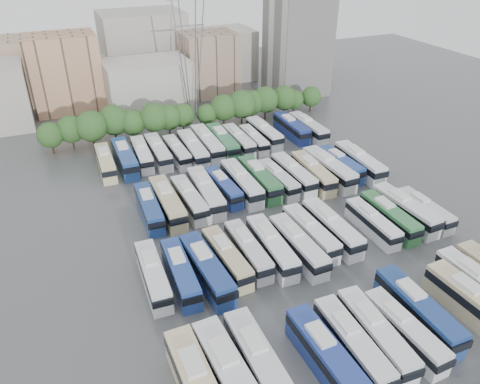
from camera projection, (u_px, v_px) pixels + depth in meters
name	position (u px, v px, depth m)	size (l,w,h in m)	color
ground	(284.00, 228.00, 71.28)	(220.00, 220.00, 0.00)	#424447
tree_line	(190.00, 112.00, 102.13)	(65.09, 8.04, 8.17)	black
city_buildings	(131.00, 66.00, 121.99)	(102.00, 35.00, 20.00)	#9E998E
apartment_tower	(298.00, 43.00, 122.54)	(14.00, 14.00, 26.00)	silver
electricity_pylon	(189.00, 37.00, 102.43)	(9.00, 6.91, 33.83)	slate
bus_r0_s1	(231.00, 378.00, 45.41)	(3.58, 13.81, 4.30)	silver
bus_r0_s2	(260.00, 364.00, 46.88)	(2.94, 13.17, 4.13)	silver
bus_r0_s4	(327.00, 358.00, 47.63)	(3.02, 12.89, 4.03)	navy
bus_r0_s5	(352.00, 344.00, 49.33)	(2.99, 12.28, 3.83)	silver
bus_r0_s6	(375.00, 334.00, 50.51)	(3.32, 12.44, 3.87)	silver
bus_r0_s7	(404.00, 330.00, 51.11)	(2.96, 11.59, 3.61)	silver
bus_r0_s8	(418.00, 310.00, 53.55)	(2.96, 12.88, 4.03)	navy
bus_r0_s10	(475.00, 305.00, 54.11)	(3.52, 13.44, 4.18)	#CDBD8D
bus_r0_s11	(479.00, 285.00, 57.25)	(2.98, 12.47, 3.90)	silver
bus_r1_s0	(153.00, 275.00, 59.05)	(3.06, 11.91, 3.71)	silver
bus_r1_s1	(180.00, 273.00, 59.46)	(3.13, 11.99, 3.73)	navy
bus_r1_s2	(207.00, 269.00, 59.83)	(3.49, 13.12, 4.08)	navy
bus_r1_s3	(227.00, 258.00, 62.15)	(3.16, 11.83, 3.68)	tan
bus_r1_s4	(248.00, 250.00, 63.58)	(2.57, 11.64, 3.65)	silver
bus_r1_s5	(272.00, 247.00, 64.02)	(3.17, 12.56, 3.91)	silver
bus_r1_s6	(298.00, 246.00, 64.26)	(2.97, 12.55, 3.92)	silver
bus_r1_s7	(310.00, 233.00, 67.00)	(2.96, 12.17, 3.80)	silver
bus_r1_s8	(332.00, 228.00, 67.96)	(2.98, 12.75, 3.99)	silver
bus_r1_s10	(372.00, 223.00, 69.51)	(2.58, 11.15, 3.49)	silver
bus_r1_s11	(389.00, 216.00, 70.80)	(2.66, 11.94, 3.74)	#31733F
bus_r1_s12	(405.00, 209.00, 72.28)	(3.44, 12.92, 4.02)	silver
bus_r1_s13	(425.00, 210.00, 72.77)	(2.47, 10.85, 3.40)	silver
bus_r2_s1	(149.00, 208.00, 72.92)	(3.17, 12.15, 3.78)	navy
bus_r2_s2	(167.00, 202.00, 73.93)	(2.97, 13.32, 4.17)	tan
bus_r2_s3	(189.00, 199.00, 75.22)	(2.92, 12.11, 3.78)	silver
bus_r2_s4	(206.00, 192.00, 76.74)	(3.50, 13.41, 4.17)	silver
bus_r2_s5	(223.00, 187.00, 78.89)	(2.99, 11.39, 3.54)	navy
bus_r2_s6	(241.00, 183.00, 79.58)	(2.98, 13.17, 4.12)	silver
bus_r2_s7	(259.00, 179.00, 80.87)	(2.97, 13.11, 4.11)	#2C663A
bus_r2_s8	(278.00, 179.00, 81.28)	(2.89, 11.60, 3.62)	silver
bus_r2_s9	(293.00, 174.00, 82.54)	(2.85, 12.54, 3.93)	silver
bus_r2_s10	(313.00, 173.00, 82.89)	(3.38, 12.87, 4.00)	#CBBA8B
bus_r2_s11	(329.00, 169.00, 84.00)	(3.43, 13.70, 4.27)	silver
bus_r2_s12	(340.00, 164.00, 86.21)	(3.05, 11.89, 3.70)	navy
bus_r2_s13	(359.00, 162.00, 86.34)	(3.35, 13.42, 4.18)	silver
bus_r3_s0	(106.00, 162.00, 86.77)	(3.04, 12.13, 3.78)	beige
bus_r3_s1	(125.00, 158.00, 87.99)	(3.00, 13.31, 4.17)	navy
bus_r3_s2	(142.00, 154.00, 89.90)	(3.18, 11.96, 3.72)	white
bus_r3_s3	(158.00, 152.00, 90.65)	(2.86, 12.46, 3.90)	silver
bus_r3_s4	(177.00, 152.00, 90.94)	(2.74, 11.51, 3.59)	silver
bus_r3_s5	(193.00, 149.00, 91.37)	(3.29, 13.37, 4.17)	silver
bus_r3_s6	(207.00, 144.00, 93.52)	(3.22, 13.63, 4.26)	silver
bus_r3_s7	(222.00, 142.00, 94.47)	(3.38, 13.37, 4.17)	#2F6F44
bus_r3_s8	(239.00, 141.00, 95.29)	(2.72, 12.24, 3.84)	silver
bus_r3_s9	(254.00, 140.00, 96.22)	(2.72, 11.02, 3.44)	silver
bus_r3_s10	(264.00, 133.00, 98.67)	(2.95, 12.59, 3.93)	silver
bus_r3_s12	(291.00, 128.00, 101.13)	(2.88, 12.66, 3.96)	navy
bus_r3_s13	(308.00, 128.00, 100.93)	(2.84, 12.88, 4.04)	silver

